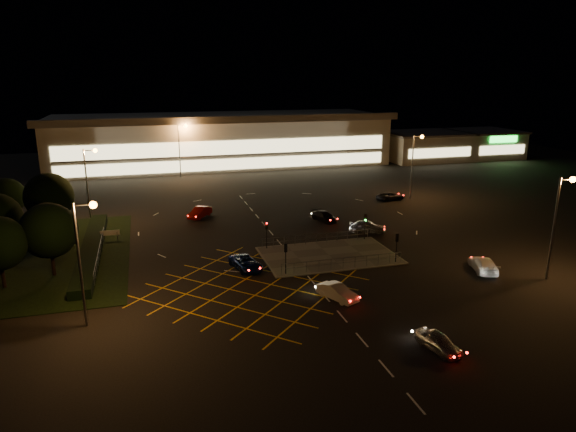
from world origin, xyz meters
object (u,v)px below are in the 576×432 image
object	(u,v)px
signal_sw	(286,252)
car_right_silver	(367,226)
signal_nw	(267,229)
car_queue_white	(337,292)
car_approach_white	(483,264)
signal_se	(397,242)
car_near_silver	(438,342)
car_east_grey	(390,196)
car_far_dkgrey	(324,216)
car_circ_red	(200,212)
car_left_blue	(246,263)
signal_ne	(365,221)

from	to	relation	value
signal_sw	car_right_silver	bearing A→B (deg)	-141.69
signal_nw	car_right_silver	xyz separation A→B (m)	(13.63, 2.78, -1.59)
car_queue_white	car_approach_white	bearing A→B (deg)	-18.14
car_queue_white	signal_se	bearing A→B (deg)	10.33
car_near_silver	car_approach_white	bearing A→B (deg)	32.14
signal_sw	signal_se	xyz separation A→B (m)	(12.00, 0.00, 0.00)
car_approach_white	car_east_grey	bearing A→B (deg)	-80.35
car_far_dkgrey	car_circ_red	world-z (taller)	car_circ_red
car_near_silver	signal_se	bearing A→B (deg)	60.40
signal_nw	car_left_blue	xyz separation A→B (m)	(-3.50, -5.41, -1.71)
signal_sw	car_far_dkgrey	xyz separation A→B (m)	(10.24, 17.21, -1.73)
car_queue_white	car_approach_white	world-z (taller)	car_approach_white
signal_sw	signal_ne	distance (m)	14.41
signal_se	signal_ne	size ratio (longest dim) A/B	1.00
car_left_blue	signal_ne	bearing A→B (deg)	6.52
signal_nw	signal_ne	world-z (taller)	same
car_circ_red	car_approach_white	world-z (taller)	car_circ_red
signal_sw	car_left_blue	world-z (taller)	signal_sw
car_left_blue	car_approach_white	xyz separation A→B (m)	(22.92, -7.05, 0.05)
signal_ne	car_right_silver	world-z (taller)	signal_ne
car_right_silver	car_queue_white	bearing A→B (deg)	175.21
signal_se	signal_ne	world-z (taller)	same
car_left_blue	car_circ_red	distance (m)	21.09
signal_nw	car_approach_white	size ratio (longest dim) A/B	0.64
signal_sw	signal_ne	size ratio (longest dim) A/B	1.00
car_right_silver	car_east_grey	xyz separation A→B (m)	(10.67, 14.85, -0.15)
signal_se	signal_nw	world-z (taller)	same
signal_se	car_near_silver	world-z (taller)	signal_se
signal_se	car_east_grey	distance (m)	28.47
car_circ_red	car_right_silver	bearing A→B (deg)	2.71
signal_ne	signal_nw	bearing A→B (deg)	180.00
car_queue_white	car_left_blue	distance (m)	11.25
signal_se	car_right_silver	world-z (taller)	signal_se
car_circ_red	car_approach_white	xyz separation A→B (m)	(25.19, -28.02, -0.02)
signal_sw	car_far_dkgrey	distance (m)	20.10
signal_se	car_far_dkgrey	size ratio (longest dim) A/B	0.72
signal_ne	car_right_silver	bearing A→B (deg)	59.59
signal_ne	car_far_dkgrey	distance (m)	9.55
car_right_silver	car_approach_white	size ratio (longest dim) A/B	0.93
car_queue_white	car_far_dkgrey	distance (m)	25.06
car_near_silver	car_approach_white	size ratio (longest dim) A/B	0.79
signal_sw	car_east_grey	size ratio (longest dim) A/B	0.70
signal_se	car_left_blue	size ratio (longest dim) A/B	0.66
signal_nw	signal_sw	bearing A→B (deg)	-90.00
car_right_silver	car_circ_red	xyz separation A→B (m)	(-19.40, 12.78, -0.05)
car_queue_white	car_left_blue	xyz separation A→B (m)	(-6.32, 9.31, -0.01)
car_queue_white	car_right_silver	xyz separation A→B (m)	(10.82, 17.50, 0.11)
car_east_grey	car_circ_red	bearing A→B (deg)	83.35
signal_se	signal_nw	distance (m)	14.41
signal_sw	car_east_grey	bearing A→B (deg)	-133.49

